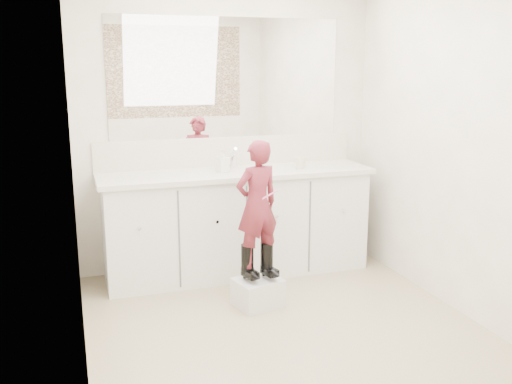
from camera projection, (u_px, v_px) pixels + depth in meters
name	position (u px, v px, depth m)	size (l,w,h in m)	color
floor	(290.00, 333.00, 3.80)	(3.00, 3.00, 0.00)	#8D7C5C
wall_back	(227.00, 130.00, 4.93)	(2.60, 2.60, 0.00)	beige
wall_front	(440.00, 215.00, 2.15)	(2.60, 2.60, 0.00)	beige
wall_left	(73.00, 167.00, 3.14)	(3.00, 3.00, 0.00)	beige
wall_right	(467.00, 146.00, 3.94)	(3.00, 3.00, 0.00)	beige
vanity_cabinet	(237.00, 224.00, 4.84)	(2.20, 0.55, 0.85)	silver
countertop	(237.00, 173.00, 4.73)	(2.28, 0.58, 0.04)	beige
backsplash	(228.00, 151.00, 4.95)	(2.28, 0.03, 0.25)	beige
mirror	(227.00, 78.00, 4.82)	(2.00, 0.02, 1.00)	white
dot_panel	(448.00, 94.00, 2.06)	(2.00, 0.01, 1.20)	#472819
faucet	(232.00, 162.00, 4.87)	(0.08, 0.08, 0.10)	silver
cup	(300.00, 163.00, 4.83)	(0.11, 0.11, 0.10)	beige
soap_bottle	(223.00, 161.00, 4.66)	(0.08, 0.09, 0.19)	silver
step_stool	(258.00, 292.00, 4.22)	(0.32, 0.27, 0.21)	silver
boot_left	(247.00, 262.00, 4.16)	(0.10, 0.18, 0.27)	black
boot_right	(267.00, 260.00, 4.21)	(0.10, 0.18, 0.27)	black
toddler	(257.00, 204.00, 4.09)	(0.34, 0.22, 0.93)	#B13645
toothbrush	(270.00, 195.00, 4.02)	(0.01, 0.01, 0.14)	#E75996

